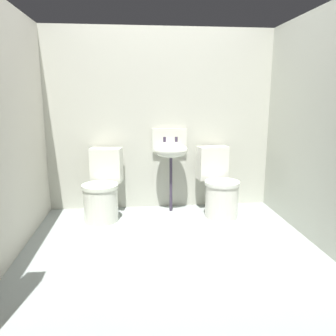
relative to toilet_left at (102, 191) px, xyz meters
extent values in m
cube|color=gray|center=(0.69, -0.91, -0.36)|extent=(3.12, 2.93, 0.08)
cube|color=beige|center=(0.69, 0.40, 0.76)|extent=(3.12, 0.10, 2.16)
cube|color=beige|center=(-0.72, -0.81, 0.76)|extent=(0.10, 2.73, 2.16)
cube|color=#B4B8AA|center=(2.10, -0.81, 0.76)|extent=(0.10, 2.73, 2.16)
cylinder|color=silver|center=(-0.02, -0.09, -0.13)|extent=(0.44, 0.44, 0.38)
cylinder|color=silver|center=(-0.02, -0.09, 0.08)|extent=(0.47, 0.47, 0.04)
cube|color=silver|center=(0.04, 0.21, 0.26)|extent=(0.39, 0.24, 0.40)
cylinder|color=silver|center=(1.36, -0.09, -0.13)|extent=(0.44, 0.44, 0.38)
cylinder|color=silver|center=(1.36, -0.09, 0.08)|extent=(0.46, 0.46, 0.04)
cube|color=silver|center=(1.31, 0.21, 0.26)|extent=(0.39, 0.24, 0.40)
cylinder|color=#3C3347|center=(0.80, 0.16, 0.01)|extent=(0.04, 0.04, 0.66)
ellipsoid|color=silver|center=(0.80, 0.16, 0.43)|extent=(0.40, 0.32, 0.18)
cube|color=silver|center=(0.80, 0.33, 0.53)|extent=(0.42, 0.04, 0.28)
cylinder|color=#3C3347|center=(0.73, 0.22, 0.55)|extent=(0.04, 0.04, 0.06)
cylinder|color=#3C3347|center=(0.87, 0.22, 0.55)|extent=(0.04, 0.04, 0.06)
camera|label=1|loc=(0.37, -3.72, 1.05)|focal=35.87mm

